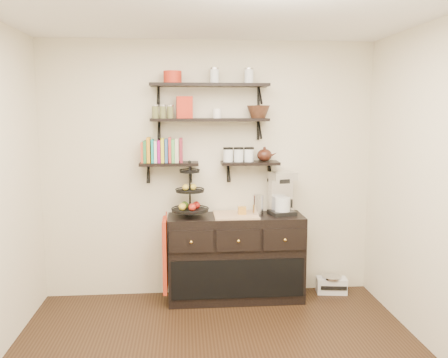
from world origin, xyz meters
TOP-DOWN VIEW (x-y plane):
  - ceiling at (0.00, 0.00)m, footprint 3.50×3.50m
  - back_wall at (0.00, 1.75)m, footprint 3.50×0.02m
  - shelf_top at (0.00, 1.62)m, footprint 1.20×0.27m
  - shelf_mid at (0.00, 1.62)m, footprint 1.20×0.27m
  - shelf_low_left at (-0.42, 1.63)m, footprint 0.60×0.25m
  - shelf_low_right at (0.42, 1.63)m, footprint 0.60×0.25m
  - cookbooks at (-0.47, 1.63)m, footprint 0.43×0.15m
  - glass_canisters at (0.30, 1.63)m, footprint 0.32×0.10m
  - sideboard at (0.26, 1.51)m, footprint 1.40×0.50m
  - fruit_stand at (-0.21, 1.52)m, footprint 0.38×0.38m
  - candle at (0.32, 1.51)m, footprint 0.08×0.08m
  - coffee_maker at (0.74, 1.55)m, footprint 0.29×0.28m
  - thermal_carafe at (0.49, 1.49)m, footprint 0.11×0.11m
  - apron at (-0.47, 1.41)m, footprint 0.04×0.32m
  - radio at (1.32, 1.59)m, footprint 0.34×0.24m
  - recipe_box at (-0.26, 1.61)m, footprint 0.17×0.08m
  - walnut_bowl at (0.50, 1.61)m, footprint 0.24×0.24m
  - ramekins at (0.08, 1.61)m, footprint 0.09×0.09m
  - teapot at (0.57, 1.63)m, footprint 0.21×0.17m
  - red_pot at (-0.37, 1.61)m, footprint 0.18×0.18m

SIDE VIEW (x-z plane):
  - radio at x=1.32m, z-range 0.00..0.19m
  - sideboard at x=0.26m, z-range -0.01..0.91m
  - apron at x=-0.47m, z-range 0.16..0.90m
  - candle at x=0.32m, z-range 0.92..1.00m
  - thermal_carafe at x=0.49m, z-range 0.90..1.12m
  - fruit_stand at x=-0.21m, z-range 0.81..1.37m
  - coffee_maker at x=0.74m, z-range 0.89..1.34m
  - back_wall at x=0.00m, z-range 0.00..2.70m
  - shelf_low_left at x=-0.42m, z-range 1.31..1.54m
  - shelf_low_right at x=0.42m, z-range 1.31..1.54m
  - glass_canisters at x=0.30m, z-range 1.45..1.58m
  - teapot at x=0.57m, z-range 1.45..1.61m
  - cookbooks at x=-0.47m, z-range 1.44..1.70m
  - shelf_mid at x=0.00m, z-range 1.77..2.00m
  - ramekins at x=0.08m, z-range 1.90..2.00m
  - walnut_bowl at x=0.50m, z-range 1.90..2.03m
  - recipe_box at x=-0.26m, z-range 1.90..2.12m
  - shelf_top at x=0.00m, z-range 2.12..2.35m
  - red_pot at x=-0.37m, z-range 2.25..2.37m
  - ceiling at x=0.00m, z-range 2.69..2.71m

